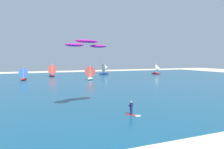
% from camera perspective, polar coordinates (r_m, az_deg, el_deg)
% --- Properties ---
extents(ocean, '(160.00, 90.00, 0.10)m').
position_cam_1_polar(ocean, '(59.70, -13.27, -2.25)').
color(ocean, navy).
rests_on(ocean, ground).
extents(kitesurfer, '(1.47, 1.97, 1.67)m').
position_cam_1_polar(kitesurfer, '(25.14, 5.68, -9.73)').
color(kitesurfer, red).
rests_on(kitesurfer, ocean).
extents(kite, '(6.92, 4.39, 1.00)m').
position_cam_1_polar(kite, '(28.57, -6.91, 8.39)').
color(kite, '#B21999').
extents(sailboat_heeled_over, '(3.94, 4.40, 4.90)m').
position_cam_1_polar(sailboat_heeled_over, '(66.89, -5.90, 0.52)').
color(sailboat_heeled_over, white).
rests_on(sailboat_heeled_over, ocean).
extents(sailboat_near_shore, '(4.37, 4.03, 4.85)m').
position_cam_1_polar(sailboat_near_shore, '(92.01, 12.39, 1.48)').
color(sailboat_near_shore, maroon).
rests_on(sailboat_near_shore, ocean).
extents(sailboat_leading, '(4.58, 3.88, 5.36)m').
position_cam_1_polar(sailboat_leading, '(88.55, -1.90, 1.62)').
color(sailboat_leading, navy).
rests_on(sailboat_leading, ocean).
extents(sailboat_mid_right, '(3.41, 3.81, 4.28)m').
position_cam_1_polar(sailboat_mid_right, '(70.42, -23.02, 0.16)').
color(sailboat_mid_right, maroon).
rests_on(sailboat_mid_right, ocean).
extents(sailboat_mid_left, '(3.96, 4.46, 5.01)m').
position_cam_1_polar(sailboat_mid_left, '(82.02, -16.39, 1.11)').
color(sailboat_mid_left, maroon).
rests_on(sailboat_mid_left, ocean).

